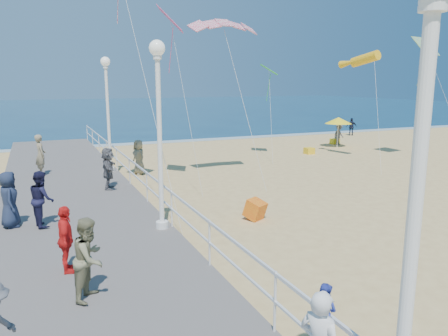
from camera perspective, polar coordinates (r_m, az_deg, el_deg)
name	(u,v)px	position (r m, az deg, el deg)	size (l,w,h in m)	color
ground	(314,218)	(15.36, 11.68, -6.47)	(160.00, 160.00, 0.00)	#D7B770
ocean	(88,109)	(77.50, -17.36, 7.34)	(160.00, 90.00, 0.05)	#0D314F
surf_line	(157,142)	(33.82, -8.72, 3.33)	(160.00, 1.20, 0.04)	silver
boardwalk	(86,245)	(12.73, -17.53, -9.59)	(5.00, 44.00, 0.40)	slate
railing	(171,199)	(12.85, -6.88, -4.02)	(0.05, 42.00, 0.55)	white
lamp_post_near	(417,186)	(4.43, 23.90, -2.17)	(0.44, 0.44, 5.32)	white
lamp_post_mid	(159,116)	(12.35, -8.49, 6.70)	(0.44, 0.44, 5.32)	white
lamp_post_far	(107,102)	(21.16, -14.99, 8.29)	(0.44, 0.44, 5.32)	white
toddler_held	(324,311)	(6.20, 12.91, -17.74)	(0.38, 0.30, 0.78)	#3041B5
spectator_1	(89,258)	(9.08, -17.17, -11.20)	(0.80, 0.62, 1.65)	#7E7A57
spectator_3	(66,240)	(10.41, -19.97, -8.79)	(0.90, 0.37, 1.53)	red
spectator_4	(9,199)	(14.21, -26.27, -3.71)	(0.81, 0.53, 1.66)	#1C253D
spectator_5	(108,168)	(17.87, -14.89, -0.05)	(1.54, 0.49, 1.66)	#57565B
spectator_6	(41,155)	(21.46, -22.84, 1.57)	(0.68, 0.45, 1.87)	#817559
spectator_7	(42,199)	(13.92, -22.72, -3.72)	(0.81, 0.63, 1.66)	#181835
beach_walker_a	(339,135)	(33.20, 14.77, 4.23)	(1.00, 0.57, 1.55)	#535257
beach_walker_b	(352,127)	(39.53, 16.32, 5.19)	(0.88, 0.37, 1.51)	#181F35
beach_walker_c	(139,157)	(22.33, -11.07, 1.41)	(0.86, 0.56, 1.75)	gray
box_kite	(255,211)	(14.86, 4.09, -5.66)	(0.55, 0.55, 0.60)	red
beach_umbrella	(338,120)	(31.93, 14.72, 6.02)	(1.90, 1.90, 2.14)	white
beach_chair_left	(309,151)	(28.79, 11.07, 2.22)	(0.55, 0.55, 0.40)	yellow
beach_chair_right	(335,141)	(33.81, 14.26, 3.40)	(0.55, 0.55, 0.40)	yellow
kite_parafoil	(224,23)	(20.38, 0.01, 18.45)	(3.20, 0.90, 0.30)	red
kite_windsock	(365,59)	(26.57, 17.97, 13.40)	(0.56, 0.56, 2.85)	#F7B014
kite_diamond_pink	(170,19)	(19.40, -7.04, 18.71)	(1.42, 1.42, 0.02)	#D64F94
kite_diamond_multi	(426,46)	(28.37, 24.85, 14.26)	(1.45, 1.45, 0.02)	blue
kite_diamond_green	(269,70)	(26.87, 5.88, 12.67)	(1.19, 1.19, 0.02)	green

